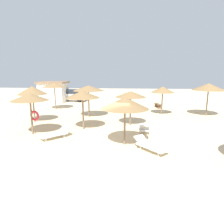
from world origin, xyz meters
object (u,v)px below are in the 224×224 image
at_px(parasol_2, 30,98).
at_px(parasol_4, 54,85).
at_px(parasol_1, 131,94).
at_px(parasol_5, 88,88).
at_px(parasol_0, 125,103).
at_px(parasol_6, 32,90).
at_px(beach_cabana, 53,92).
at_px(parked_car, 73,95).
at_px(parasol_7, 209,87).
at_px(parasol_9, 83,94).
at_px(lounger_1, 144,127).
at_px(lounger_2, 56,133).
at_px(bench_0, 158,105).
at_px(parasol_8, 163,90).
at_px(lounger_0, 150,145).

bearing_deg(parasol_2, parasol_4, 101.31).
height_order(parasol_1, parasol_5, parasol_5).
xyz_separation_m(parasol_0, parasol_4, (-8.07, 10.58, 0.30)).
bearing_deg(parasol_0, parasol_2, 166.80).
xyz_separation_m(parasol_6, beach_cabana, (-2.67, 11.31, -1.20)).
xyz_separation_m(parked_car, beach_cabana, (-2.50, -1.04, 0.64)).
bearing_deg(parasol_6, parasol_7, 13.52).
bearing_deg(parasol_9, parasol_2, -155.37).
xyz_separation_m(parasol_4, parasol_5, (4.61, -3.64, -0.03)).
relative_size(parasol_9, lounger_1, 1.49).
bearing_deg(lounger_2, parasol_5, 81.67).
distance_m(parasol_0, beach_cabana, 19.08).
bearing_deg(parasol_9, parked_car, 108.71).
distance_m(parasol_1, lounger_2, 6.32).
relative_size(parasol_0, parasol_2, 0.99).
relative_size(parasol_1, bench_0, 1.74).
distance_m(parasol_6, parasol_9, 4.94).
bearing_deg(parasol_9, parasol_6, 158.91).
height_order(parasol_8, bench_0, parasol_8).
bearing_deg(parasol_2, parasol_1, 23.51).
bearing_deg(parasol_9, lounger_0, -40.30).
bearing_deg(parasol_5, parked_car, 113.54).
relative_size(parasol_4, parasol_5, 1.01).
bearing_deg(parasol_7, parasol_0, -132.71).
bearing_deg(lounger_1, parasol_8, 69.79).
distance_m(parasol_5, parasol_7, 11.32).
bearing_deg(lounger_2, lounger_1, 17.68).
bearing_deg(parasol_8, lounger_2, -135.14).
bearing_deg(parked_car, parasol_6, -89.20).
relative_size(parasol_9, bench_0, 1.83).
relative_size(parasol_2, bench_0, 1.79).
height_order(parasol_5, parked_car, parasol_5).
relative_size(parasol_1, parasol_7, 0.87).
relative_size(parasol_4, parked_car, 0.71).
xyz_separation_m(parasol_7, parasol_8, (-4.22, 0.19, -0.31)).
height_order(parasol_9, lounger_2, parasol_9).
distance_m(parasol_1, parasol_7, 8.44).
relative_size(parasol_4, lounger_0, 1.63).
xyz_separation_m(parasol_8, lounger_0, (-2.18, -9.45, -2.15)).
bearing_deg(lounger_0, parasol_1, 100.82).
xyz_separation_m(lounger_1, parked_car, (-9.17, 14.49, 0.51)).
relative_size(parasol_7, lounger_1, 1.63).
distance_m(parasol_0, parked_car, 18.83).
height_order(parasol_6, parasol_9, parasol_6).
distance_m(parasol_0, parasol_7, 11.45).
distance_m(parasol_0, lounger_0, 2.65).
distance_m(parasol_6, lounger_1, 9.54).
distance_m(parasol_9, lounger_2, 3.38).
distance_m(parasol_0, parasol_2, 6.41).
bearing_deg(lounger_0, parasol_0, 148.14).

